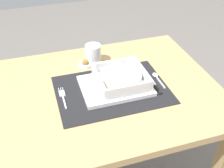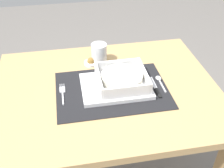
% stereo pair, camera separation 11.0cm
% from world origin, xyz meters
% --- Properties ---
extents(dining_table, '(0.90, 0.70, 0.75)m').
position_xyz_m(dining_table, '(0.00, 0.00, 0.63)').
color(dining_table, tan).
rests_on(dining_table, ground).
extents(placemat, '(0.44, 0.32, 0.00)m').
position_xyz_m(placemat, '(0.02, -0.02, 0.75)').
color(placemat, black).
rests_on(placemat, dining_table).
extents(serving_plate, '(0.27, 0.20, 0.02)m').
position_xyz_m(serving_plate, '(0.04, -0.01, 0.76)').
color(serving_plate, white).
rests_on(serving_plate, placemat).
extents(porridge_bowl, '(0.19, 0.19, 0.05)m').
position_xyz_m(porridge_bowl, '(0.06, -0.00, 0.79)').
color(porridge_bowl, white).
rests_on(porridge_bowl, serving_plate).
extents(fork, '(0.02, 0.13, 0.00)m').
position_xyz_m(fork, '(-0.17, -0.00, 0.76)').
color(fork, silver).
rests_on(fork, placemat).
extents(spoon, '(0.02, 0.11, 0.01)m').
position_xyz_m(spoon, '(0.22, 0.01, 0.76)').
color(spoon, silver).
rests_on(spoon, placemat).
extents(butter_knife, '(0.01, 0.14, 0.01)m').
position_xyz_m(butter_knife, '(0.19, -0.04, 0.76)').
color(butter_knife, black).
rests_on(butter_knife, placemat).
extents(drinking_glass, '(0.07, 0.07, 0.09)m').
position_xyz_m(drinking_glass, '(-0.00, 0.20, 0.79)').
color(drinking_glass, white).
rests_on(drinking_glass, dining_table).
extents(condiment_saucer, '(0.06, 0.06, 0.03)m').
position_xyz_m(condiment_saucer, '(-0.04, 0.19, 0.76)').
color(condiment_saucer, white).
rests_on(condiment_saucer, dining_table).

